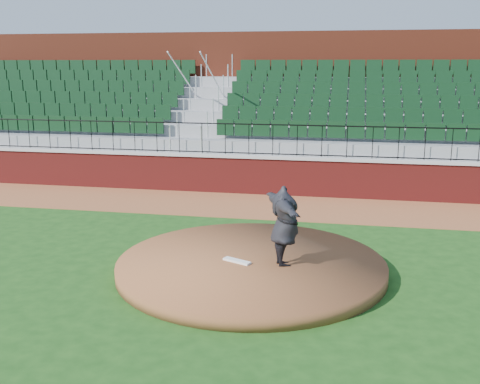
% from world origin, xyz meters
% --- Properties ---
extents(ground, '(90.00, 90.00, 0.00)m').
position_xyz_m(ground, '(0.00, 0.00, 0.00)').
color(ground, '#184213').
rests_on(ground, ground).
extents(warning_track, '(34.00, 3.20, 0.01)m').
position_xyz_m(warning_track, '(0.00, 5.40, 0.01)').
color(warning_track, brown).
rests_on(warning_track, ground).
extents(field_wall, '(34.00, 0.35, 1.20)m').
position_xyz_m(field_wall, '(0.00, 7.00, 0.60)').
color(field_wall, maroon).
rests_on(field_wall, ground).
extents(wall_cap, '(34.00, 0.45, 0.10)m').
position_xyz_m(wall_cap, '(0.00, 7.00, 1.25)').
color(wall_cap, '#B7B7B7').
rests_on(wall_cap, field_wall).
extents(wall_railing, '(34.00, 0.05, 1.00)m').
position_xyz_m(wall_railing, '(0.00, 7.00, 1.80)').
color(wall_railing, black).
rests_on(wall_railing, wall_cap).
extents(seating_stands, '(34.00, 5.10, 4.60)m').
position_xyz_m(seating_stands, '(0.00, 9.72, 2.30)').
color(seating_stands, gray).
rests_on(seating_stands, ground).
extents(concourse_wall, '(34.00, 0.50, 5.50)m').
position_xyz_m(concourse_wall, '(0.00, 12.52, 2.75)').
color(concourse_wall, maroon).
rests_on(concourse_wall, ground).
extents(pitchers_mound, '(5.55, 5.55, 0.25)m').
position_xyz_m(pitchers_mound, '(0.56, -0.17, 0.12)').
color(pitchers_mound, brown).
rests_on(pitchers_mound, ground).
extents(pitching_rubber, '(0.63, 0.40, 0.04)m').
position_xyz_m(pitching_rubber, '(0.30, -0.33, 0.27)').
color(pitching_rubber, white).
rests_on(pitching_rubber, pitchers_mound).
extents(pitcher, '(1.27, 2.07, 1.64)m').
position_xyz_m(pitcher, '(1.26, -0.32, 1.07)').
color(pitcher, black).
rests_on(pitcher, pitchers_mound).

